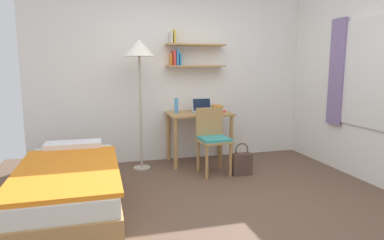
% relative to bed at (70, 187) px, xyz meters
% --- Properties ---
extents(ground_plane, '(5.28, 5.28, 0.00)m').
position_rel_bed_xyz_m(ground_plane, '(1.51, -0.40, -0.24)').
color(ground_plane, brown).
extents(wall_back, '(4.40, 0.27, 2.60)m').
position_rel_bed_xyz_m(wall_back, '(1.51, 1.62, 1.07)').
color(wall_back, white).
rests_on(wall_back, ground_plane).
extents(bed, '(0.95, 1.94, 0.54)m').
position_rel_bed_xyz_m(bed, '(0.00, 0.00, 0.00)').
color(bed, '#B2844C').
rests_on(bed, ground_plane).
extents(desk, '(0.92, 0.59, 0.76)m').
position_rel_bed_xyz_m(desk, '(1.74, 1.30, 0.37)').
color(desk, '#B2844C').
rests_on(desk, ground_plane).
extents(desk_chair, '(0.43, 0.42, 0.88)m').
position_rel_bed_xyz_m(desk_chair, '(1.77, 0.78, 0.26)').
color(desk_chair, '#B2844C').
rests_on(desk_chair, ground_plane).
extents(standing_lamp, '(0.43, 0.43, 1.79)m').
position_rel_bed_xyz_m(standing_lamp, '(0.86, 1.20, 1.35)').
color(standing_lamp, '#B2A893').
rests_on(standing_lamp, ground_plane).
extents(laptop, '(0.30, 0.23, 0.22)m').
position_rel_bed_xyz_m(laptop, '(1.79, 1.30, 0.57)').
color(laptop, '#B7BABF').
rests_on(laptop, desk).
extents(water_bottle, '(0.06, 0.06, 0.22)m').
position_rel_bed_xyz_m(water_bottle, '(1.41, 1.36, 0.63)').
color(water_bottle, '#4C99DB').
rests_on(water_bottle, desk).
extents(book_stack, '(0.19, 0.24, 0.10)m').
position_rel_bed_xyz_m(book_stack, '(2.03, 1.32, 0.56)').
color(book_stack, '#D13D38').
rests_on(book_stack, desk).
extents(handbag, '(0.27, 0.13, 0.43)m').
position_rel_bed_xyz_m(handbag, '(2.12, 0.59, -0.09)').
color(handbag, '#4C382D').
rests_on(handbag, ground_plane).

